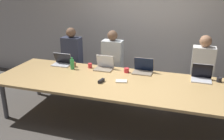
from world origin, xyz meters
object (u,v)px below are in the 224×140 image
Objects in this scene: cup_far_midleft at (90,66)px; person_far_right at (202,73)px; laptop_far_center at (143,68)px; laptop_far_midleft at (104,65)px; person_far_left at (73,61)px; cup_far_center at (127,70)px; person_far_midleft at (112,65)px; cup_far_right at (219,80)px; laptop_far_right at (202,76)px; stapler at (101,81)px; laptop_far_left at (62,61)px; bottle_far_left at (72,64)px; cup_far_left at (73,64)px.

cup_far_midleft is 0.06× the size of person_far_right.
laptop_far_center is 1.05× the size of laptop_far_midleft.
person_far_right is 1.01× the size of person_far_left.
cup_far_center is 0.07× the size of person_far_right.
person_far_midleft is 16.98× the size of cup_far_right.
laptop_far_right reaches higher than cup_far_right.
cup_far_center is at bearing 75.68° from stapler.
laptop_far_left reaches higher than bottle_far_left.
bottle_far_left is (-2.32, -0.65, 0.15)m from person_far_right.
person_far_right reaches higher than cup_far_right.
cup_far_center is 0.28× the size of laptop_far_right.
person_far_right is at bearing 0.70° from person_far_midleft.
person_far_left is (-1.62, 0.43, -0.14)m from laptop_far_center.
cup_far_left is (-2.36, -0.52, 0.10)m from person_far_right.
person_far_midleft is 0.56m from cup_far_midleft.
person_far_midleft is (-0.71, 0.40, -0.14)m from laptop_far_center.
cup_far_center is 1.14× the size of cup_far_right.
stapler is at bearing -53.66° from cup_far_midleft.
person_far_right is at bearing 15.55° from bottle_far_left.
person_far_right reaches higher than cup_far_left.
laptop_far_center reaches higher than laptop_far_left.
person_far_left reaches higher than cup_far_left.
laptop_far_left is 0.26× the size of person_far_left.
cup_far_right is 0.88× the size of cup_far_left.
bottle_far_left reaches higher than cup_far_midleft.
person_far_left is at bearing 152.57° from laptop_far_midleft.
bottle_far_left is at bearing -175.97° from laptop_far_right.
person_far_midleft is 2.04m from cup_far_right.
laptop_far_center is 0.73m from laptop_far_midleft.
cup_far_right is (1.28, -0.07, -0.04)m from laptop_far_center.
cup_far_center reaches higher than cup_far_right.
laptop_far_center is 1.11m from person_far_right.
laptop_far_right is 0.23× the size of person_far_right.
laptop_far_center is at bearing -29.61° from person_far_midleft.
person_far_right is at bearing 117.37° from cup_far_right.
person_far_left is at bearing 116.33° from bottle_far_left.
cup_far_left is at bearing -179.97° from cup_far_center.
person_far_left is at bearing 92.22° from laptop_far_left.
laptop_far_center is 0.82m from person_far_midleft.
person_far_right reaches higher than person_far_midleft.
cup_far_left is 0.15m from bottle_far_left.
laptop_far_right is 2.31m from bottle_far_left.
laptop_far_center reaches higher than cup_far_center.
cup_far_left reaches higher than cup_far_center.
person_far_midleft is 0.88m from bottle_far_left.
cup_far_center is at bearing -178.64° from laptop_far_right.
laptop_far_left is 0.27m from cup_far_left.
laptop_far_left reaches higher than cup_far_center.
person_far_left reaches higher than laptop_far_center.
cup_far_left is (-0.63, -0.49, 0.11)m from person_far_midleft.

